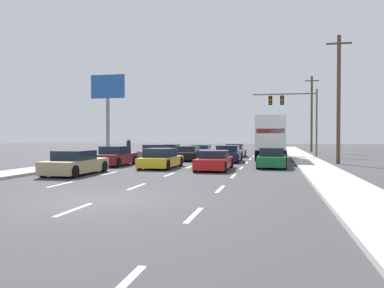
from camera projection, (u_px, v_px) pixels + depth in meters
ground_plane at (216, 158)px, 36.75m from camera, size 140.00×140.00×0.00m
sidewalk_right at (308, 161)px, 30.18m from camera, size 2.29×80.00×0.14m
sidewalk_left at (115, 159)px, 33.53m from camera, size 2.29×80.00×0.14m
lane_markings at (213, 158)px, 35.10m from camera, size 6.94×62.00×0.01m
car_blue at (171, 151)px, 40.07m from camera, size 1.91×4.15×1.19m
car_gray at (155, 152)px, 34.20m from camera, size 1.92×4.37×1.29m
car_maroon at (115, 157)px, 26.72m from camera, size 1.85×4.11×1.35m
car_tan at (75, 164)px, 20.39m from camera, size 1.94×4.36×1.28m
car_white at (202, 151)px, 39.45m from camera, size 2.01×4.43×1.15m
car_black at (188, 154)px, 32.35m from camera, size 1.96×4.32×1.21m
car_yellow at (161, 159)px, 24.74m from camera, size 1.98×4.52×1.26m
car_silver at (235, 151)px, 38.12m from camera, size 1.99×4.63×1.28m
car_navy at (228, 154)px, 30.66m from camera, size 2.01×4.57×1.31m
car_red at (214, 161)px, 23.37m from camera, size 1.89×4.66×1.18m
box_truck at (271, 135)px, 33.24m from camera, size 2.60×8.96×3.66m
car_green at (272, 158)px, 25.19m from camera, size 1.91×4.34×1.28m
traffic_signal_mast at (290, 106)px, 40.41m from camera, size 6.66×0.69×6.96m
utility_pole_mid at (339, 98)px, 28.33m from camera, size 1.80×0.28×9.46m
utility_pole_far at (312, 113)px, 49.94m from camera, size 1.80×0.28×9.83m
roadside_billboard at (108, 99)px, 39.78m from camera, size 3.67×0.36×8.39m
pedestrian_near_corner at (129, 148)px, 35.84m from camera, size 0.38×0.38×1.69m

